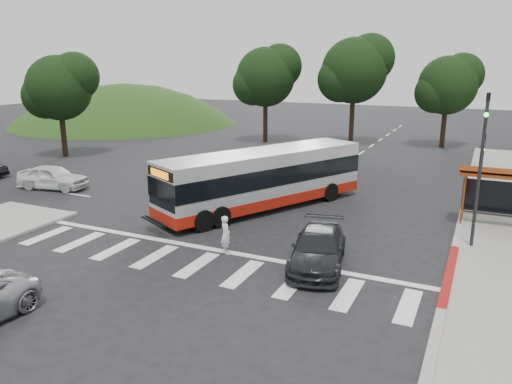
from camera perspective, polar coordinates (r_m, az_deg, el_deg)
The scene contains 17 objects.
ground at distance 23.87m, azimuth -0.45°, elevation -4.06°, with size 140.00×140.00×0.00m, color black.
sidewalk_east at distance 29.43m, azimuth 26.59°, elevation -1.89°, with size 4.00×40.00×0.12m, color gray.
curb_east at distance 29.41m, azimuth 22.71°, elevation -1.44°, with size 0.30×40.00×0.15m, color #9E9991.
curb_east_red at distance 19.92m, azimuth 21.20°, elevation -8.81°, with size 0.32×6.00×0.15m, color maroon.
hillside_nw at distance 65.88m, azimuth -14.63°, elevation 7.59°, with size 44.00×44.00×10.00m, color #1C4315.
crosswalk_ladder at distance 19.77m, azimuth -6.77°, elevation -8.27°, with size 18.00×2.60×0.01m, color silver.
bus_shelter at distance 26.07m, azimuth 26.81°, elevation 1.31°, with size 4.20×1.60×2.86m.
traffic_signal_ne_tall at distance 22.22m, azimuth 24.35°, elevation 3.53°, with size 0.18×0.37×6.50m.
traffic_signal_ne_short at distance 29.35m, azimuth 24.39°, elevation 3.19°, with size 0.18×0.37×4.00m.
tree_north_a at distance 47.90m, azimuth 11.28°, elevation 13.57°, with size 6.60×6.15×10.17m.
tree_north_b at distance 48.63m, azimuth 21.13°, elevation 11.41°, with size 5.72×5.33×8.43m.
tree_north_c at distance 48.62m, azimuth 1.21°, elevation 13.11°, with size 6.16×5.74×9.30m.
tree_west_a at distance 43.97m, azimuth -21.48°, elevation 11.12°, with size 5.72×5.33×8.43m.
transit_bus at distance 26.55m, azimuth 0.84°, elevation 1.39°, with size 2.62×12.08×3.12m, color #B8BABD, non-canonical shape.
pedestrian at distance 20.51m, azimuth -3.50°, elevation -4.90°, with size 0.59×0.39×1.62m, color white.
dark_sedan at distance 19.46m, azimuth 7.11°, elevation -6.46°, with size 1.96×4.82×1.40m, color #222527.
west_car_white at distance 33.30m, azimuth -22.20°, elevation 1.60°, with size 1.76×4.37×1.49m, color silver.
Camera 1 is at (9.73, -20.39, 7.71)m, focal length 35.00 mm.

